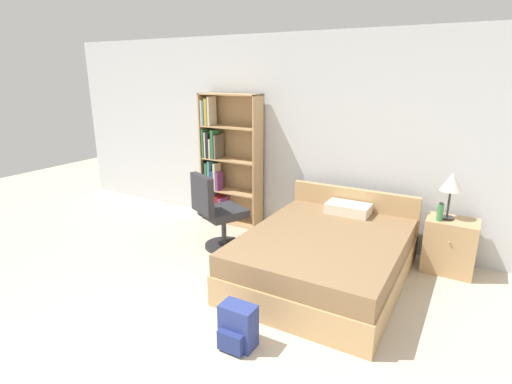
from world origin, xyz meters
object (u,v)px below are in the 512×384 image
(office_chair, at_px, (217,214))
(nightstand, at_px, (450,246))
(bed, at_px, (326,255))
(table_lamp, at_px, (452,184))
(backpack_blue, at_px, (237,327))
(water_bottle, at_px, (440,212))
(bookshelf, at_px, (224,164))

(office_chair, bearing_deg, nightstand, 17.33)
(bed, distance_m, table_lamp, 1.52)
(bed, relative_size, nightstand, 3.33)
(office_chair, bearing_deg, backpack_blue, -50.09)
(office_chair, distance_m, water_bottle, 2.51)
(water_bottle, bearing_deg, nightstand, 35.53)
(nightstand, bearing_deg, bed, -143.32)
(bed, bearing_deg, bookshelf, 154.44)
(bed, relative_size, backpack_blue, 5.53)
(bed, bearing_deg, water_bottle, 36.84)
(water_bottle, bearing_deg, backpack_blue, -119.20)
(bookshelf, xyz_separation_m, nightstand, (3.03, -0.09, -0.56))
(bookshelf, height_order, bed, bookshelf)
(nightstand, xyz_separation_m, water_bottle, (-0.13, -0.10, 0.40))
(table_lamp, relative_size, backpack_blue, 1.41)
(bed, xyz_separation_m, water_bottle, (0.98, 0.73, 0.43))
(backpack_blue, bearing_deg, bed, 81.16)
(nightstand, height_order, backpack_blue, nightstand)
(bookshelf, xyz_separation_m, bed, (1.92, -0.92, -0.59))
(bed, distance_m, office_chair, 1.44)
(nightstand, distance_m, table_lamp, 0.69)
(bed, distance_m, nightstand, 1.39)
(table_lamp, height_order, backpack_blue, table_lamp)
(table_lamp, xyz_separation_m, backpack_blue, (-1.26, -2.25, -0.82))
(bookshelf, relative_size, table_lamp, 3.62)
(bed, distance_m, backpack_blue, 1.43)
(office_chair, xyz_separation_m, table_lamp, (2.47, 0.80, 0.53))
(backpack_blue, bearing_deg, water_bottle, 60.80)
(water_bottle, relative_size, backpack_blue, 0.56)
(water_bottle, distance_m, backpack_blue, 2.51)
(nightstand, bearing_deg, bookshelf, 178.32)
(bookshelf, xyz_separation_m, table_lamp, (2.96, -0.08, 0.13))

